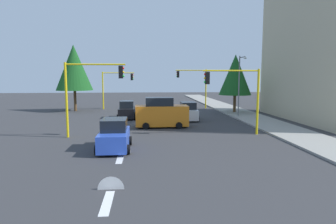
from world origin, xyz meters
The scene contains 16 objects.
ground_plane centered at (0.00, 0.00, 0.00)m, with size 120.00×120.00×0.00m, color #353538.
sidewalk_kerb centered at (-5.00, 10.50, 0.07)m, with size 80.00×4.00×0.15m, color gray.
lane_arrow_near centered at (11.51, -3.00, 0.01)m, with size 2.40×1.10×1.10m.
lane_arrow_mid centered at (17.51, -3.00, 0.01)m, with size 2.40×1.10×1.10m.
apartment_block centered at (-1.11, 18.50, 7.66)m, with size 17.13×9.30×15.29m.
traffic_signal_near_right centered at (6.00, -5.71, 4.05)m, with size 0.36×4.59×5.73m.
traffic_signal_far_right centered at (-14.00, -5.65, 3.81)m, with size 0.36×4.59×5.37m.
traffic_signal_far_left centered at (-14.00, 5.71, 4.07)m, with size 0.36×4.59×5.75m.
traffic_signal_near_left centered at (6.00, 5.63, 3.76)m, with size 0.36×4.59×5.28m.
street_lamp_curbside centered at (-3.61, 9.20, 4.35)m, with size 2.15×0.28×7.00m.
tree_opposite_side centered at (-12.00, -11.00, 5.89)m, with size 4.88×4.88×8.95m.
tree_roadside_mid centered at (-8.00, 10.00, 4.91)m, with size 4.10×4.10×7.48m.
delivery_van_orange centered at (2.00, -0.02, 1.28)m, with size 2.22×4.80×2.77m.
car_black centered at (-4.20, -3.56, 0.90)m, with size 3.90×2.01×1.98m.
car_white centered at (-2.40, 3.09, 0.90)m, with size 4.19×2.02×1.98m.
car_blue centered at (10.17, -3.52, 0.90)m, with size 3.95×2.09×1.98m.
Camera 1 is at (28.85, -1.59, 4.64)m, focal length 31.42 mm.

